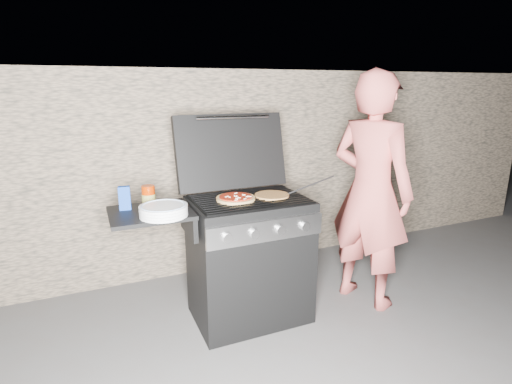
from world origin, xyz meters
name	(u,v)px	position (x,y,z in m)	size (l,w,h in m)	color
ground	(250,315)	(0.00, 0.00, 0.00)	(50.00, 50.00, 0.00)	#4B4745
stone_wall	(206,171)	(0.00, 1.05, 0.90)	(8.00, 0.35, 1.80)	#90775E
gas_grill	(216,265)	(-0.25, 0.00, 0.46)	(1.34, 0.79, 0.91)	black
pizza_topped	(236,198)	(-0.10, 0.00, 0.93)	(0.27, 0.27, 0.03)	tan
pizza_plain	(272,195)	(0.17, -0.01, 0.92)	(0.24, 0.24, 0.01)	#E7AA57
sauce_jar	(148,195)	(-0.66, 0.14, 0.97)	(0.08, 0.08, 0.13)	#972300
blue_carton	(125,198)	(-0.81, 0.09, 0.98)	(0.07, 0.04, 0.15)	navy
plate_stack	(164,211)	(-0.61, -0.13, 0.94)	(0.29, 0.29, 0.07)	white
person	(371,192)	(0.94, -0.13, 0.89)	(0.65, 0.43, 1.78)	#BC504B
tongs	(310,185)	(0.48, 0.00, 0.96)	(0.01, 0.01, 0.46)	black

